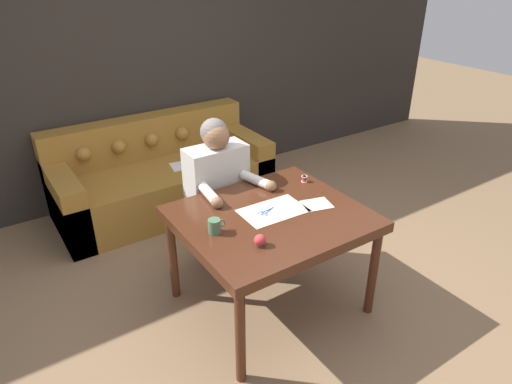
% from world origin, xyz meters
% --- Properties ---
extents(ground_plane, '(16.00, 16.00, 0.00)m').
position_xyz_m(ground_plane, '(0.00, 0.00, 0.00)').
color(ground_plane, '#846647').
extents(wall_back, '(8.00, 0.06, 2.60)m').
position_xyz_m(wall_back, '(0.00, 2.17, 1.30)').
color(wall_back, '#2D2823').
rests_on(wall_back, ground_plane).
extents(dining_table, '(1.16, 1.01, 0.73)m').
position_xyz_m(dining_table, '(-0.08, -0.03, 0.66)').
color(dining_table, '#472314').
rests_on(dining_table, ground_plane).
extents(couch, '(2.00, 0.88, 0.84)m').
position_xyz_m(couch, '(-0.13, 1.73, 0.30)').
color(couch, olive).
rests_on(couch, ground_plane).
extents(person, '(0.51, 0.56, 1.19)m').
position_xyz_m(person, '(-0.12, 0.62, 0.61)').
color(person, '#33281E').
rests_on(person, ground_plane).
extents(pattern_paper_main, '(0.43, 0.29, 0.00)m').
position_xyz_m(pattern_paper_main, '(-0.05, -0.00, 0.73)').
color(pattern_paper_main, beige).
rests_on(pattern_paper_main, dining_table).
extents(pattern_paper_offcut, '(0.22, 0.20, 0.00)m').
position_xyz_m(pattern_paper_offcut, '(0.25, -0.09, 0.73)').
color(pattern_paper_offcut, beige).
rests_on(pattern_paper_offcut, dining_table).
extents(scissors, '(0.24, 0.13, 0.01)m').
position_xyz_m(scissors, '(-0.07, 0.02, 0.73)').
color(scissors, silver).
rests_on(scissors, dining_table).
extents(mug, '(0.11, 0.08, 0.09)m').
position_xyz_m(mug, '(-0.49, -0.02, 0.78)').
color(mug, '#47704C').
rests_on(mug, dining_table).
extents(thread_spool, '(0.04, 0.04, 0.05)m').
position_xyz_m(thread_spool, '(0.39, 0.22, 0.75)').
color(thread_spool, red).
rests_on(thread_spool, dining_table).
extents(pin_cushion, '(0.07, 0.07, 0.07)m').
position_xyz_m(pin_cushion, '(-0.34, -0.28, 0.76)').
color(pin_cushion, '#4C3828').
rests_on(pin_cushion, dining_table).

